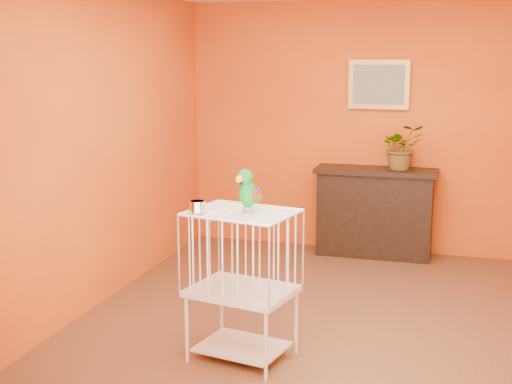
% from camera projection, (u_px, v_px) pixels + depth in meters
% --- Properties ---
extents(ground, '(4.50, 4.50, 0.00)m').
position_uv_depth(ground, '(337.00, 325.00, 5.50)').
color(ground, brown).
rests_on(ground, ground).
extents(room_shell, '(4.50, 4.50, 4.50)m').
position_uv_depth(room_shell, '(342.00, 120.00, 5.20)').
color(room_shell, orange).
rests_on(room_shell, ground).
extents(console_cabinet, '(1.23, 0.44, 0.91)m').
position_uv_depth(console_cabinet, '(375.00, 212.00, 7.32)').
color(console_cabinet, black).
rests_on(console_cabinet, ground).
extents(potted_plant, '(0.56, 0.59, 0.36)m').
position_uv_depth(potted_plant, '(401.00, 153.00, 7.09)').
color(potted_plant, '#26722D').
rests_on(potted_plant, console_cabinet).
extents(framed_picture, '(0.62, 0.04, 0.50)m').
position_uv_depth(framed_picture, '(379.00, 85.00, 7.25)').
color(framed_picture, '#B68A41').
rests_on(framed_picture, room_shell).
extents(birdcage, '(0.76, 0.64, 1.03)m').
position_uv_depth(birdcage, '(242.00, 283.00, 4.82)').
color(birdcage, white).
rests_on(birdcage, ground).
extents(feed_cup, '(0.11, 0.11, 0.08)m').
position_uv_depth(feed_cup, '(197.00, 207.00, 4.67)').
color(feed_cup, silver).
rests_on(feed_cup, birdcage).
extents(parrot, '(0.15, 0.27, 0.30)m').
position_uv_depth(parrot, '(247.00, 190.00, 4.66)').
color(parrot, '#59544C').
rests_on(parrot, birdcage).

